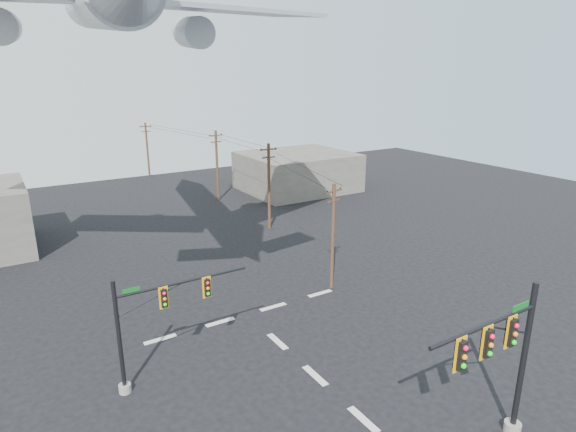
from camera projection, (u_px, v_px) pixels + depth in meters
ground at (363, 420)px, 22.72m from camera, size 120.00×120.00×0.00m
lane_markings at (302, 363)px, 27.06m from camera, size 14.00×21.20×0.01m
signal_mast_near at (504, 364)px, 19.87m from camera, size 6.47×0.82×7.47m
signal_mast_far at (151, 325)px, 24.43m from camera, size 7.32×0.68×6.22m
utility_pole_a at (333, 235)px, 35.29m from camera, size 1.59×0.48×8.06m
utility_pole_b at (269, 185)px, 48.71m from camera, size 1.79×0.30×8.84m
utility_pole_c at (217, 164)px, 59.51m from camera, size 1.80×0.30×8.76m
utility_pole_d at (147, 149)px, 72.98m from camera, size 1.70×0.28×8.22m
power_lines at (223, 143)px, 54.07m from camera, size 4.93×46.52×0.35m
airliner at (101, 0)px, 30.28m from camera, size 31.79×33.66×8.83m
building_right at (297, 171)px, 65.59m from camera, size 14.00×12.00×5.00m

